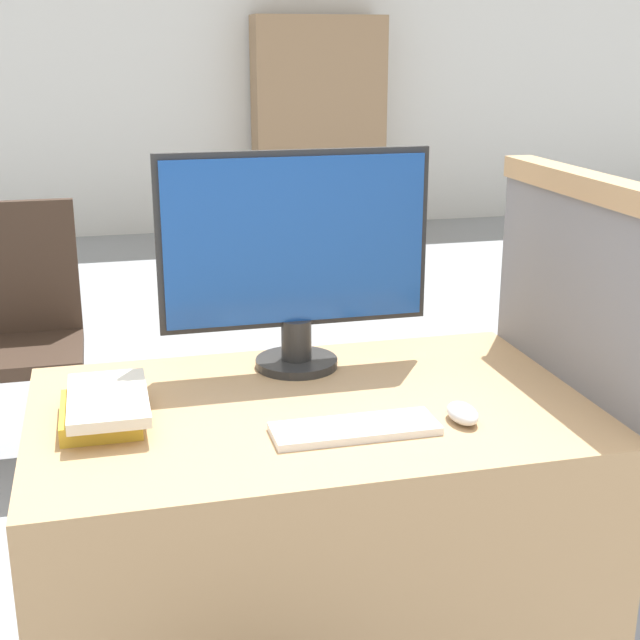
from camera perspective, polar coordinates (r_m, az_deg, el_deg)
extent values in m
cube|color=white|center=(7.50, -11.41, 16.05)|extent=(12.00, 0.06, 2.80)
cube|color=tan|center=(2.08, -0.55, -15.37)|extent=(1.17, 0.74, 0.78)
cube|color=slate|center=(2.17, 15.59, -8.26)|extent=(0.05, 0.71, 1.20)
cube|color=tan|center=(1.99, 17.03, 8.17)|extent=(0.07, 0.71, 0.05)
cylinder|color=#282828|center=(2.11, -1.51, -2.74)|extent=(0.19, 0.19, 0.02)
cylinder|color=#282828|center=(2.09, -1.52, -1.24)|extent=(0.07, 0.07, 0.10)
cube|color=#282828|center=(2.03, -1.60, 5.15)|extent=(0.63, 0.01, 0.41)
cube|color=#19479E|center=(2.03, -1.57, 5.13)|extent=(0.60, 0.02, 0.38)
cube|color=white|center=(1.76, 2.24, -6.97)|extent=(0.33, 0.11, 0.02)
ellipsoid|color=silver|center=(1.83, 9.11, -5.92)|extent=(0.06, 0.10, 0.04)
cube|color=gold|center=(1.85, -13.86, -5.87)|extent=(0.16, 0.21, 0.04)
cube|color=silver|center=(1.84, -13.42, -4.98)|extent=(0.16, 0.28, 0.02)
cylinder|color=#38281E|center=(3.29, -15.13, -6.76)|extent=(0.04, 0.04, 0.42)
cylinder|color=#38281E|center=(3.64, -15.08, -4.38)|extent=(0.04, 0.04, 0.42)
cube|color=#38281E|center=(3.39, -18.61, -2.09)|extent=(0.44, 0.44, 0.05)
cube|color=#38281E|center=(3.51, -18.82, 3.20)|extent=(0.44, 0.04, 0.50)
cube|color=#9E7A56|center=(7.50, -0.08, 12.30)|extent=(1.07, 0.32, 1.74)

